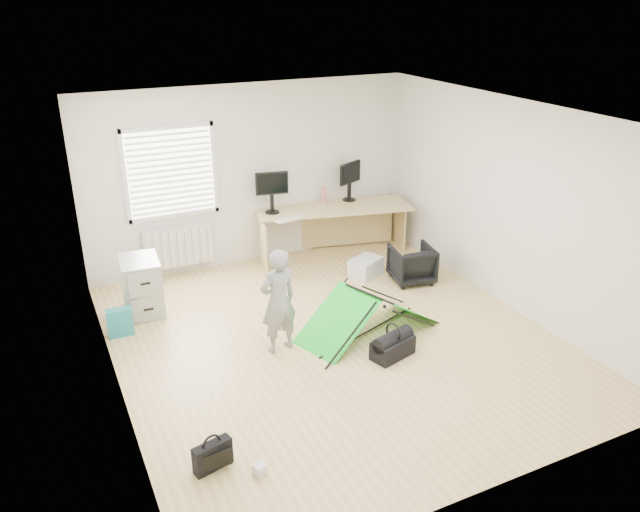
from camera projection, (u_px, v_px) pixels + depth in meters
name	position (u px, v px, depth m)	size (l,w,h in m)	color
ground	(334.00, 340.00, 7.54)	(5.50, 5.50, 0.00)	#D6B472
back_wall	(251.00, 175.00, 9.28)	(5.00, 0.02, 2.70)	silver
window	(171.00, 173.00, 8.69)	(1.20, 0.06, 1.20)	silver
radiator	(178.00, 246.00, 9.09)	(1.00, 0.12, 0.60)	silver
desk	(333.00, 232.00, 9.76)	(2.39, 0.76, 0.82)	tan
filing_cabinet	(142.00, 286.00, 8.06)	(0.48, 0.64, 0.74)	#999B9E
monitor_left	(272.00, 198.00, 9.26)	(0.49, 0.11, 0.47)	black
monitor_right	(349.00, 186.00, 9.82)	(0.48, 0.10, 0.46)	black
keyboard	(290.00, 219.00, 9.07)	(0.46, 0.16, 0.02)	beige
thermos	(324.00, 195.00, 9.73)	(0.07, 0.07, 0.26)	#C87170
office_chair	(412.00, 264.00, 8.96)	(0.57, 0.59, 0.54)	black
person	(278.00, 301.00, 7.10)	(0.46, 0.30, 1.27)	gray
kite	(368.00, 313.00, 7.60)	(1.71, 0.76, 0.53)	#10B122
storage_crate	(366.00, 267.00, 9.19)	(0.47, 0.33, 0.27)	silver
tote_bag	(120.00, 322.00, 7.57)	(0.30, 0.13, 0.36)	teal
laptop_bag	(213.00, 456.00, 5.47)	(0.36, 0.11, 0.27)	black
white_box	(260.00, 470.00, 5.44)	(0.10, 0.10, 0.10)	silver
duffel_bag	(393.00, 348.00, 7.16)	(0.51, 0.26, 0.22)	black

